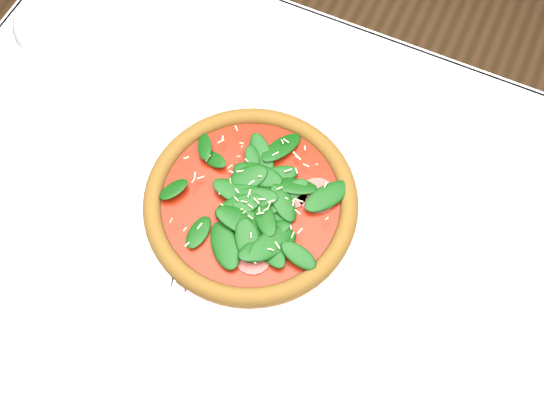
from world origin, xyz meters
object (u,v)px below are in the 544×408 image
at_px(plate, 251,206).
at_px(pizza, 251,200).
at_px(napkin, 175,327).
at_px(wine_glass, 49,36).

bearing_deg(plate, pizza, -14.04).
bearing_deg(pizza, napkin, -94.65).
bearing_deg(plate, napkin, -94.65).
xyz_separation_m(wine_glass, napkin, (0.33, -0.27, -0.15)).
height_order(plate, napkin, plate).
xyz_separation_m(pizza, napkin, (-0.02, -0.21, -0.02)).
bearing_deg(wine_glass, napkin, -39.63).
relative_size(plate, pizza, 0.87).
bearing_deg(wine_glass, pizza, -10.19).
relative_size(pizza, wine_glass, 1.96).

